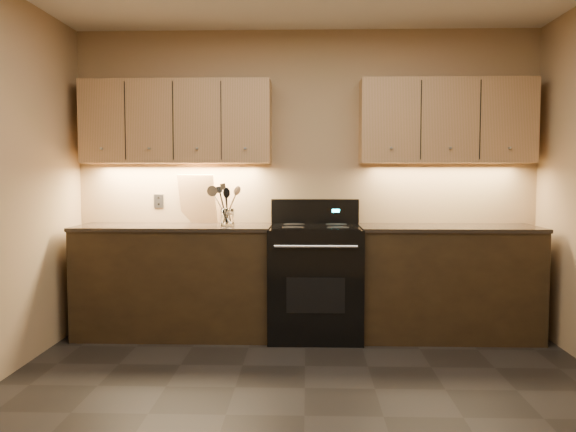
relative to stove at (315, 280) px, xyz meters
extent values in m
plane|color=black|center=(-0.08, -1.68, -0.48)|extent=(4.00, 4.00, 0.00)
cube|color=tan|center=(-0.08, 0.32, 0.82)|extent=(4.00, 0.04, 2.60)
cube|color=black|center=(-1.18, 0.02, -0.03)|extent=(1.60, 0.60, 0.90)
cube|color=#352A22|center=(-1.18, 0.02, 0.44)|extent=(1.62, 0.62, 0.03)
cube|color=black|center=(1.10, 0.02, -0.03)|extent=(1.44, 0.60, 0.90)
cube|color=#352A22|center=(1.10, 0.02, 0.44)|extent=(1.46, 0.62, 0.03)
cube|color=black|center=(0.00, -0.01, -0.02)|extent=(0.76, 0.65, 0.92)
cube|color=black|center=(0.00, -0.01, 0.45)|extent=(0.70, 0.60, 0.01)
cube|color=black|center=(0.00, 0.28, 0.55)|extent=(0.76, 0.07, 0.22)
cube|color=#19E5F2|center=(0.18, 0.24, 0.56)|extent=(0.06, 0.00, 0.03)
cylinder|color=silver|center=(0.00, -0.35, 0.32)|extent=(0.65, 0.02, 0.02)
cube|color=black|center=(0.00, -0.33, -0.07)|extent=(0.46, 0.00, 0.28)
cylinder|color=black|center=(-0.18, -0.16, 0.45)|extent=(0.18, 0.18, 0.00)
cylinder|color=black|center=(0.18, -0.16, 0.45)|extent=(0.18, 0.18, 0.00)
cylinder|color=black|center=(-0.18, 0.14, 0.45)|extent=(0.18, 0.18, 0.00)
cylinder|color=black|center=(0.18, 0.14, 0.45)|extent=(0.18, 0.18, 0.00)
cube|color=tan|center=(-1.18, 0.17, 1.32)|extent=(1.60, 0.30, 0.70)
cube|color=tan|center=(1.10, 0.17, 1.32)|extent=(1.44, 0.30, 0.70)
cube|color=#B2B5BA|center=(-1.38, 0.31, 0.64)|extent=(0.08, 0.01, 0.12)
cylinder|color=white|center=(-0.73, 0.01, 0.52)|extent=(0.12, 0.12, 0.14)
cylinder|color=white|center=(-0.73, 0.01, 0.46)|extent=(0.11, 0.11, 0.02)
cube|color=tan|center=(-1.02, 0.26, 0.66)|extent=(0.36, 0.20, 0.43)
camera|label=1|loc=(-0.07, -5.02, 0.88)|focal=38.00mm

